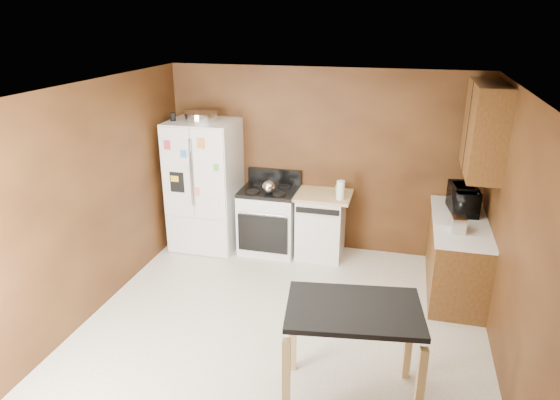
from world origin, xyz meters
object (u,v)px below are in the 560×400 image
at_px(green_canister, 339,189).
at_px(gas_range, 269,219).
at_px(paper_towel, 341,190).
at_px(toaster, 458,223).
at_px(kettle, 269,187).
at_px(refrigerator, 205,185).
at_px(pen_cup, 173,117).
at_px(dishwasher, 321,224).
at_px(island, 353,323).
at_px(roasting_pan, 201,116).
at_px(microwave, 463,200).

relative_size(green_canister, gas_range, 0.10).
bearing_deg(paper_towel, toaster, -27.03).
height_order(kettle, refrigerator, refrigerator).
relative_size(green_canister, toaster, 0.45).
distance_m(paper_towel, refrigerator, 1.90).
bearing_deg(kettle, pen_cup, 179.54).
bearing_deg(dishwasher, gas_range, -178.06).
bearing_deg(island, green_canister, 100.77).
bearing_deg(toaster, kettle, 159.12).
distance_m(refrigerator, dishwasher, 1.69).
height_order(roasting_pan, island, roasting_pan).
xyz_separation_m(microwave, island, (-1.01, -2.43, -0.29)).
relative_size(roasting_pan, kettle, 2.47).
xyz_separation_m(kettle, refrigerator, (-0.95, 0.10, -0.09)).
bearing_deg(island, dishwasher, 105.40).
bearing_deg(microwave, green_canister, 70.36).
height_order(pen_cup, toaster, pen_cup).
xyz_separation_m(green_canister, gas_range, (-0.93, -0.10, -0.48)).
bearing_deg(paper_towel, gas_range, 173.80).
bearing_deg(kettle, microwave, -0.87).
relative_size(paper_towel, microwave, 0.46).
bearing_deg(paper_towel, island, -79.49).
distance_m(roasting_pan, green_canister, 2.07).
height_order(toaster, dishwasher, toaster).
height_order(paper_towel, toaster, paper_towel).
bearing_deg(gas_range, green_canister, 6.38).
xyz_separation_m(toaster, dishwasher, (-1.65, 0.84, -0.54)).
relative_size(dishwasher, island, 0.75).
bearing_deg(pen_cup, island, -42.33).
relative_size(microwave, dishwasher, 0.59).
xyz_separation_m(green_canister, dishwasher, (-0.21, -0.08, -0.49)).
xyz_separation_m(gas_range, dishwasher, (0.72, 0.02, -0.01)).
bearing_deg(gas_range, microwave, -4.66).
height_order(roasting_pan, pen_cup, roasting_pan).
height_order(roasting_pan, refrigerator, roasting_pan).
relative_size(roasting_pan, dishwasher, 0.49).
bearing_deg(refrigerator, microwave, -2.38).
xyz_separation_m(toaster, island, (-0.92, -1.82, -0.23)).
distance_m(toaster, refrigerator, 3.36).
height_order(kettle, microwave, microwave).
bearing_deg(microwave, paper_towel, 77.98).
xyz_separation_m(roasting_pan, microwave, (3.39, -0.17, -0.81)).
xyz_separation_m(microwave, refrigerator, (-3.38, 0.14, -0.15)).
height_order(green_canister, refrigerator, refrigerator).
bearing_deg(microwave, roasting_pan, 78.67).
relative_size(refrigerator, island, 1.51).
bearing_deg(pen_cup, dishwasher, 5.12).
distance_m(gas_range, island, 3.02).
height_order(refrigerator, dishwasher, refrigerator).
height_order(paper_towel, microwave, microwave).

